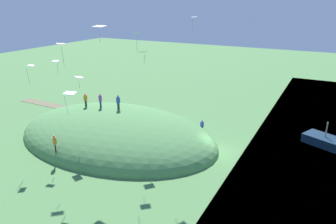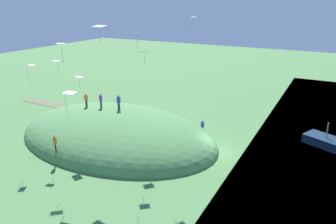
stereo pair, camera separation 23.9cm
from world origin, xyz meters
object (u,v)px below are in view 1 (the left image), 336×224
at_px(kite_2, 61,45).
at_px(kite_12, 31,67).
at_px(kite_0, 137,34).
at_px(kite_10, 100,27).
at_px(person_on_hilltop, 202,125).
at_px(person_watching_kites, 85,98).
at_px(kite_6, 70,94).
at_px(kite_8, 56,62).
at_px(kite_5, 194,19).
at_px(person_near_shore, 118,101).
at_px(kite_3, 142,53).
at_px(person_with_child, 55,141).
at_px(kite_4, 79,78).
at_px(person_walking_path, 100,99).

xyz_separation_m(kite_2, kite_12, (5.95, -1.55, -2.66)).
distance_m(kite_0, kite_10, 3.66).
distance_m(person_on_hilltop, kite_12, 19.99).
bearing_deg(person_watching_kites, kite_12, -9.09).
bearing_deg(kite_0, kite_6, 75.37).
xyz_separation_m(person_on_hilltop, kite_8, (11.45, 11.03, 8.47)).
relative_size(person_watching_kites, kite_2, 0.87).
bearing_deg(person_on_hilltop, kite_5, -107.46).
xyz_separation_m(person_near_shore, person_on_hilltop, (-8.32, -5.39, -3.35)).
relative_size(kite_3, kite_10, 0.97).
height_order(kite_0, kite_2, kite_0).
bearing_deg(person_near_shore, kite_10, -62.31).
relative_size(person_near_shore, kite_12, 0.88).
bearing_deg(person_with_child, kite_4, 129.88).
bearing_deg(person_on_hilltop, person_watching_kites, 171.64).
height_order(person_walking_path, kite_5, kite_5).
height_order(person_on_hilltop, kite_10, kite_10).
height_order(person_with_child, kite_3, kite_3).
bearing_deg(person_walking_path, person_near_shore, -158.92).
relative_size(person_walking_path, kite_6, 0.95).
bearing_deg(kite_6, person_walking_path, -62.56).
distance_m(kite_0, kite_4, 7.53).
bearing_deg(kite_5, kite_2, 28.66).
bearing_deg(kite_5, kite_6, 36.72).
height_order(person_with_child, kite_4, kite_4).
distance_m(kite_2, kite_3, 8.45).
height_order(person_walking_path, kite_3, kite_3).
distance_m(person_on_hilltop, person_walking_path, 12.56).
distance_m(person_watching_kites, kite_5, 18.52).
bearing_deg(kite_5, kite_10, 11.64).
relative_size(person_watching_kites, kite_4, 1.37).
relative_size(person_watching_kites, kite_8, 1.15).
relative_size(kite_0, kite_3, 1.32).
bearing_deg(person_on_hilltop, kite_3, -154.44).
xyz_separation_m(person_watching_kites, kite_5, (-15.37, 3.40, 9.77)).
xyz_separation_m(person_with_child, kite_3, (-5.76, -7.24, 7.99)).
bearing_deg(kite_6, kite_3, -100.42).
distance_m(person_on_hilltop, kite_10, 17.26).
height_order(kite_5, kite_8, kite_5).
xyz_separation_m(kite_3, kite_10, (1.66, 4.30, 2.74)).
bearing_deg(kite_2, kite_8, -37.22).
xyz_separation_m(person_near_shore, person_watching_kites, (4.54, 0.42, -0.25)).
bearing_deg(person_on_hilltop, person_walking_path, 175.22).
bearing_deg(kite_0, kite_5, 168.58).
height_order(person_walking_path, kite_8, kite_8).
distance_m(kite_0, kite_8, 8.75).
relative_size(person_with_child, kite_8, 1.24).
relative_size(person_walking_path, kite_5, 1.23).
height_order(person_near_shore, person_with_child, person_near_shore).
relative_size(person_on_hilltop, kite_12, 0.79).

